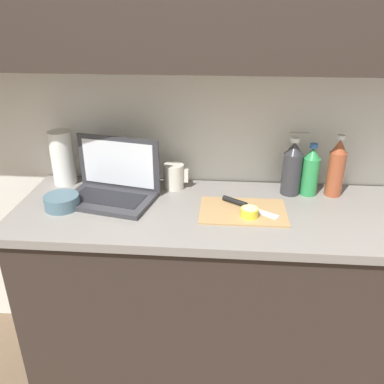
# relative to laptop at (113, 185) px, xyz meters

# --- Properties ---
(ground_plane) EXTENTS (12.00, 12.00, 0.00)m
(ground_plane) POSITION_rel_laptop_xyz_m (0.68, -0.08, -0.95)
(ground_plane) COLOR brown
(ground_plane) RESTS_ON ground
(wall_back) EXTENTS (5.20, 0.38, 2.60)m
(wall_back) POSITION_rel_laptop_xyz_m (0.68, 0.15, 0.61)
(wall_back) COLOR white
(wall_back) RESTS_ON ground_plane
(counter_unit) EXTENTS (2.12, 0.59, 0.89)m
(counter_unit) POSITION_rel_laptop_xyz_m (0.70, -0.07, -0.49)
(counter_unit) COLOR #332823
(counter_unit) RESTS_ON ground_plane
(laptop) EXTENTS (0.41, 0.31, 0.25)m
(laptop) POSITION_rel_laptop_xyz_m (0.00, 0.00, 0.00)
(laptop) COLOR #333338
(laptop) RESTS_ON counter_unit
(cutting_board) EXTENTS (0.34, 0.23, 0.01)m
(cutting_board) POSITION_rel_laptop_xyz_m (0.55, -0.09, -0.06)
(cutting_board) COLOR tan
(cutting_board) RESTS_ON counter_unit
(knife) EXTENTS (0.23, 0.17, 0.02)m
(knife) POSITION_rel_laptop_xyz_m (0.54, -0.05, -0.04)
(knife) COLOR silver
(knife) RESTS_ON cutting_board
(lemon_half_cut) EXTENTS (0.07, 0.07, 0.04)m
(lemon_half_cut) POSITION_rel_laptop_xyz_m (0.57, -0.14, -0.03)
(lemon_half_cut) COLOR yellow
(lemon_half_cut) RESTS_ON cutting_board
(bottle_green_soda) EXTENTS (0.07, 0.07, 0.27)m
(bottle_green_soda) POSITION_rel_laptop_xyz_m (0.94, 0.10, 0.06)
(bottle_green_soda) COLOR #A34C2D
(bottle_green_soda) RESTS_ON counter_unit
(bottle_oil_tall) EXTENTS (0.07, 0.07, 0.23)m
(bottle_oil_tall) POSITION_rel_laptop_xyz_m (0.83, 0.10, 0.04)
(bottle_oil_tall) COLOR #2D934C
(bottle_oil_tall) RESTS_ON counter_unit
(bottle_water_clear) EXTENTS (0.08, 0.08, 0.25)m
(bottle_water_clear) POSITION_rel_laptop_xyz_m (0.75, 0.10, 0.06)
(bottle_water_clear) COLOR #333338
(bottle_water_clear) RESTS_ON counter_unit
(measuring_cup) EXTENTS (0.11, 0.09, 0.11)m
(measuring_cup) POSITION_rel_laptop_xyz_m (0.25, 0.12, -0.00)
(measuring_cup) COLOR silver
(measuring_cup) RESTS_ON counter_unit
(bowl_white) EXTENTS (0.14, 0.14, 0.05)m
(bowl_white) POSITION_rel_laptop_xyz_m (-0.18, -0.11, -0.03)
(bowl_white) COLOR slate
(bowl_white) RESTS_ON counter_unit
(paper_towel_roll) EXTENTS (0.10, 0.10, 0.25)m
(paper_towel_roll) POSITION_rel_laptop_xyz_m (-0.26, 0.13, 0.06)
(paper_towel_roll) COLOR white
(paper_towel_roll) RESTS_ON counter_unit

